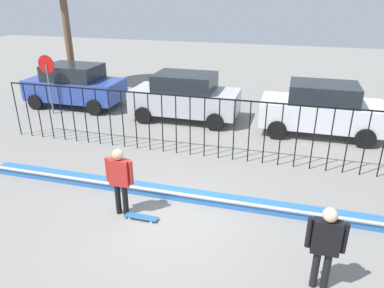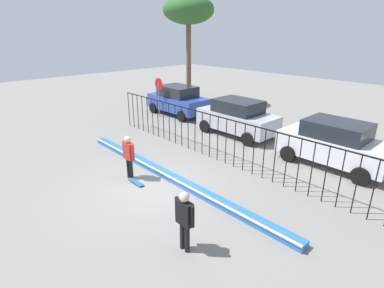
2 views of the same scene
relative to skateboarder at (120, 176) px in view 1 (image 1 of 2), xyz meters
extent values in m
plane|color=gray|center=(1.09, 0.11, -1.02)|extent=(60.00, 60.00, 0.00)
cube|color=#2D6BB7|center=(1.09, 1.05, -0.91)|extent=(11.00, 0.36, 0.22)
cylinder|color=#B2B2B7|center=(1.09, 0.87, -0.80)|extent=(11.00, 0.09, 0.09)
cylinder|color=black|center=(-5.91, 3.69, -0.03)|extent=(0.04, 0.04, 1.97)
cylinder|color=black|center=(-5.44, 3.69, -0.03)|extent=(0.04, 0.04, 1.97)
cylinder|color=black|center=(-4.97, 3.69, -0.03)|extent=(0.04, 0.04, 1.97)
cylinder|color=black|center=(-4.51, 3.69, -0.03)|extent=(0.04, 0.04, 1.97)
cylinder|color=black|center=(-4.04, 3.69, -0.03)|extent=(0.04, 0.04, 1.97)
cylinder|color=black|center=(-3.57, 3.69, -0.03)|extent=(0.04, 0.04, 1.97)
cylinder|color=black|center=(-3.11, 3.69, -0.03)|extent=(0.04, 0.04, 1.97)
cylinder|color=black|center=(-2.64, 3.69, -0.03)|extent=(0.04, 0.04, 1.97)
cylinder|color=black|center=(-2.17, 3.69, -0.03)|extent=(0.04, 0.04, 1.97)
cylinder|color=black|center=(-1.71, 3.69, -0.03)|extent=(0.04, 0.04, 1.97)
cylinder|color=black|center=(-1.24, 3.69, -0.03)|extent=(0.04, 0.04, 1.97)
cylinder|color=black|center=(-0.77, 3.69, -0.03)|extent=(0.04, 0.04, 1.97)
cylinder|color=black|center=(-0.31, 3.69, -0.03)|extent=(0.04, 0.04, 1.97)
cylinder|color=black|center=(0.16, 3.69, -0.03)|extent=(0.04, 0.04, 1.97)
cylinder|color=black|center=(0.63, 3.69, -0.03)|extent=(0.04, 0.04, 1.97)
cylinder|color=black|center=(1.09, 3.69, -0.03)|extent=(0.04, 0.04, 1.97)
cylinder|color=black|center=(1.56, 3.69, -0.03)|extent=(0.04, 0.04, 1.97)
cylinder|color=black|center=(2.03, 3.69, -0.03)|extent=(0.04, 0.04, 1.97)
cylinder|color=black|center=(2.49, 3.69, -0.03)|extent=(0.04, 0.04, 1.97)
cylinder|color=black|center=(2.96, 3.69, -0.03)|extent=(0.04, 0.04, 1.97)
cylinder|color=black|center=(3.43, 3.69, -0.03)|extent=(0.04, 0.04, 1.97)
cylinder|color=black|center=(3.89, 3.69, -0.03)|extent=(0.04, 0.04, 1.97)
cylinder|color=black|center=(4.36, 3.69, -0.03)|extent=(0.04, 0.04, 1.97)
cylinder|color=black|center=(4.83, 3.69, -0.03)|extent=(0.04, 0.04, 1.97)
cylinder|color=black|center=(5.29, 3.69, -0.03)|extent=(0.04, 0.04, 1.97)
cylinder|color=black|center=(5.76, 3.69, -0.03)|extent=(0.04, 0.04, 1.97)
cylinder|color=black|center=(6.23, 3.69, -0.03)|extent=(0.04, 0.04, 1.97)
cube|color=black|center=(1.09, 3.69, 0.93)|extent=(14.00, 0.04, 0.04)
cylinder|color=black|center=(-0.09, 0.00, -0.62)|extent=(0.13, 0.13, 0.79)
cylinder|color=black|center=(0.09, 0.00, -0.62)|extent=(0.13, 0.13, 0.79)
cube|color=#B22823|center=(0.00, 0.00, 0.10)|extent=(0.48, 0.21, 0.65)
sphere|color=tan|center=(0.00, 0.00, 0.55)|extent=(0.26, 0.26, 0.26)
cylinder|color=#B22823|center=(-0.29, 0.00, 0.13)|extent=(0.10, 0.10, 0.58)
cylinder|color=#B22823|center=(0.29, 0.00, 0.13)|extent=(0.10, 0.10, 0.58)
cube|color=#26598C|center=(0.52, -0.10, -0.95)|extent=(0.80, 0.20, 0.02)
cylinder|color=silver|center=(0.79, -0.02, -0.99)|extent=(0.05, 0.03, 0.05)
cylinder|color=silver|center=(0.79, -0.17, -0.99)|extent=(0.05, 0.03, 0.05)
cylinder|color=silver|center=(0.25, -0.02, -0.99)|extent=(0.05, 0.03, 0.05)
cylinder|color=silver|center=(0.25, -0.17, -0.99)|extent=(0.05, 0.03, 0.05)
cylinder|color=black|center=(4.35, -1.17, -0.63)|extent=(0.13, 0.13, 0.78)
cylinder|color=black|center=(4.54, -1.17, -0.63)|extent=(0.13, 0.13, 0.78)
cube|color=black|center=(4.44, -1.17, 0.08)|extent=(0.47, 0.20, 0.64)
sphere|color=beige|center=(4.44, -1.17, 0.53)|extent=(0.25, 0.25, 0.25)
cylinder|color=black|center=(4.16, -1.17, 0.11)|extent=(0.10, 0.10, 0.57)
cylinder|color=black|center=(4.73, -1.17, 0.11)|extent=(0.10, 0.10, 0.57)
cube|color=#2D479E|center=(-5.88, 7.41, -0.23)|extent=(4.30, 1.90, 0.90)
cube|color=#1E2328|center=(-5.88, 7.41, 0.55)|extent=(2.37, 1.71, 0.66)
cylinder|color=black|center=(-4.42, 8.36, -0.68)|extent=(0.68, 0.22, 0.68)
cylinder|color=black|center=(-4.42, 6.46, -0.68)|extent=(0.68, 0.22, 0.68)
cylinder|color=black|center=(-7.34, 8.36, -0.68)|extent=(0.68, 0.22, 0.68)
cylinder|color=black|center=(-7.34, 6.46, -0.68)|extent=(0.68, 0.22, 0.68)
cube|color=#B7BABF|center=(-0.54, 7.02, -0.23)|extent=(4.30, 1.90, 0.90)
cube|color=#1E2328|center=(-0.54, 7.02, 0.55)|extent=(2.37, 1.71, 0.66)
cylinder|color=black|center=(0.92, 7.97, -0.68)|extent=(0.68, 0.22, 0.68)
cylinder|color=black|center=(0.92, 6.07, -0.68)|extent=(0.68, 0.22, 0.68)
cylinder|color=black|center=(-2.00, 7.97, -0.68)|extent=(0.68, 0.22, 0.68)
cylinder|color=black|center=(-2.00, 6.07, -0.68)|extent=(0.68, 0.22, 0.68)
cube|color=silver|center=(4.70, 6.79, -0.23)|extent=(4.30, 1.90, 0.90)
cube|color=#1E2328|center=(4.70, 6.79, 0.55)|extent=(2.37, 1.71, 0.66)
cylinder|color=black|center=(6.17, 7.74, -0.68)|extent=(0.68, 0.22, 0.68)
cylinder|color=black|center=(6.17, 5.84, -0.68)|extent=(0.68, 0.22, 0.68)
cylinder|color=black|center=(3.24, 7.74, -0.68)|extent=(0.68, 0.22, 0.68)
cylinder|color=black|center=(3.24, 5.84, -0.68)|extent=(0.68, 0.22, 0.68)
cylinder|color=slate|center=(-6.27, 6.17, 0.03)|extent=(0.07, 0.07, 2.10)
cylinder|color=red|center=(-6.27, 6.19, 1.10)|extent=(0.76, 0.02, 0.76)
cylinder|color=brown|center=(-7.68, 10.04, 1.81)|extent=(0.36, 0.36, 5.65)
camera|label=1|loc=(3.61, -6.65, 3.97)|focal=33.97mm
camera|label=2|loc=(9.24, -5.38, 4.29)|focal=28.43mm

